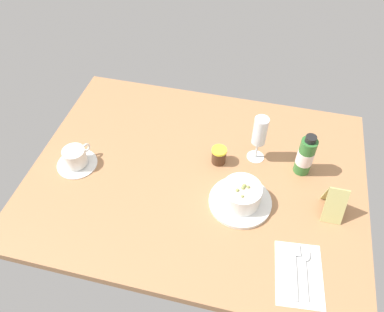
{
  "coord_description": "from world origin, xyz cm",
  "views": [
    {
      "loc": [
        17.67,
        -79.34,
        99.03
      ],
      "look_at": [
        -1.77,
        0.5,
        7.75
      ],
      "focal_mm": 35.96,
      "sensor_mm": 36.0,
      "label": 1
    }
  ],
  "objects_px": {
    "sauce_bottle_green": "(305,156)",
    "cutlery_setting": "(299,272)",
    "menu_card": "(335,201)",
    "coffee_cup": "(76,158)",
    "jam_jar": "(219,155)",
    "porridge_bowl": "(241,196)",
    "wine_glass": "(260,133)"
  },
  "relations": [
    {
      "from": "sauce_bottle_green",
      "to": "cutlery_setting",
      "type": "bearing_deg",
      "value": -87.72
    },
    {
      "from": "sauce_bottle_green",
      "to": "menu_card",
      "type": "relative_size",
      "value": 1.41
    },
    {
      "from": "coffee_cup",
      "to": "jam_jar",
      "type": "relative_size",
      "value": 2.27
    },
    {
      "from": "sauce_bottle_green",
      "to": "menu_card",
      "type": "height_order",
      "value": "sauce_bottle_green"
    },
    {
      "from": "porridge_bowl",
      "to": "cutlery_setting",
      "type": "height_order",
      "value": "porridge_bowl"
    },
    {
      "from": "coffee_cup",
      "to": "sauce_bottle_green",
      "type": "distance_m",
      "value": 0.76
    },
    {
      "from": "porridge_bowl",
      "to": "jam_jar",
      "type": "bearing_deg",
      "value": 122.76
    },
    {
      "from": "cutlery_setting",
      "to": "coffee_cup",
      "type": "height_order",
      "value": "coffee_cup"
    },
    {
      "from": "sauce_bottle_green",
      "to": "menu_card",
      "type": "bearing_deg",
      "value": -56.58
    },
    {
      "from": "porridge_bowl",
      "to": "jam_jar",
      "type": "xyz_separation_m",
      "value": [
        -0.1,
        0.15,
        -0.01
      ]
    },
    {
      "from": "cutlery_setting",
      "to": "coffee_cup",
      "type": "relative_size",
      "value": 1.48
    },
    {
      "from": "menu_card",
      "to": "coffee_cup",
      "type": "bearing_deg",
      "value": -179.51
    },
    {
      "from": "porridge_bowl",
      "to": "menu_card",
      "type": "relative_size",
      "value": 1.75
    },
    {
      "from": "porridge_bowl",
      "to": "cutlery_setting",
      "type": "relative_size",
      "value": 0.98
    },
    {
      "from": "jam_jar",
      "to": "sauce_bottle_green",
      "type": "relative_size",
      "value": 0.38
    },
    {
      "from": "porridge_bowl",
      "to": "sauce_bottle_green",
      "type": "height_order",
      "value": "sauce_bottle_green"
    },
    {
      "from": "cutlery_setting",
      "to": "wine_glass",
      "type": "height_order",
      "value": "wine_glass"
    },
    {
      "from": "jam_jar",
      "to": "menu_card",
      "type": "relative_size",
      "value": 0.53
    },
    {
      "from": "cutlery_setting",
      "to": "wine_glass",
      "type": "distance_m",
      "value": 0.45
    },
    {
      "from": "cutlery_setting",
      "to": "jam_jar",
      "type": "relative_size",
      "value": 3.35
    },
    {
      "from": "coffee_cup",
      "to": "wine_glass",
      "type": "relative_size",
      "value": 0.77
    },
    {
      "from": "coffee_cup",
      "to": "wine_glass",
      "type": "bearing_deg",
      "value": 16.78
    },
    {
      "from": "porridge_bowl",
      "to": "wine_glass",
      "type": "height_order",
      "value": "wine_glass"
    },
    {
      "from": "wine_glass",
      "to": "menu_card",
      "type": "height_order",
      "value": "wine_glass"
    },
    {
      "from": "jam_jar",
      "to": "porridge_bowl",
      "type": "bearing_deg",
      "value": -57.24
    },
    {
      "from": "coffee_cup",
      "to": "sauce_bottle_green",
      "type": "bearing_deg",
      "value": 11.65
    },
    {
      "from": "jam_jar",
      "to": "menu_card",
      "type": "xyz_separation_m",
      "value": [
        0.37,
        -0.12,
        0.03
      ]
    },
    {
      "from": "porridge_bowl",
      "to": "cutlery_setting",
      "type": "bearing_deg",
      "value": -44.85
    },
    {
      "from": "porridge_bowl",
      "to": "coffee_cup",
      "type": "distance_m",
      "value": 0.56
    },
    {
      "from": "porridge_bowl",
      "to": "coffee_cup",
      "type": "xyz_separation_m",
      "value": [
        -0.56,
        0.03,
        -0.01
      ]
    },
    {
      "from": "jam_jar",
      "to": "menu_card",
      "type": "distance_m",
      "value": 0.39
    },
    {
      "from": "wine_glass",
      "to": "sauce_bottle_green",
      "type": "xyz_separation_m",
      "value": [
        0.16,
        -0.02,
        -0.04
      ]
    }
  ]
}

